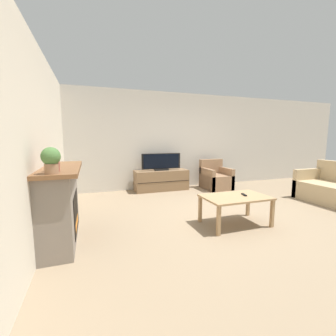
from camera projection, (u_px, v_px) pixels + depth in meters
name	position (u px, v px, depth m)	size (l,w,h in m)	color
ground_plane	(233.00, 214.00, 4.25)	(24.00, 24.00, 0.00)	#89755B
wall_back	(180.00, 141.00, 6.55)	(12.00, 0.06, 2.70)	beige
wall_left	(39.00, 143.00, 3.04)	(0.06, 12.00, 2.70)	beige
fireplace	(60.00, 203.00, 3.09)	(0.50, 1.51, 1.04)	slate
mantel_vase_left	(54.00, 161.00, 2.59)	(0.12, 0.12, 0.26)	#994C3D
potted_plant	(51.00, 159.00, 2.41)	(0.20, 0.20, 0.29)	#936B4C
tv_stand	(161.00, 180.00, 6.17)	(1.45, 0.52, 0.55)	brown
tv	(161.00, 163.00, 6.10)	(1.09, 0.18, 0.46)	black
armchair	(216.00, 179.00, 6.37)	(0.70, 0.76, 0.81)	#937051
coffee_table	(236.00, 200.00, 3.67)	(1.07, 0.66, 0.48)	#A37F56
remote	(244.00, 195.00, 3.72)	(0.08, 0.16, 0.02)	black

